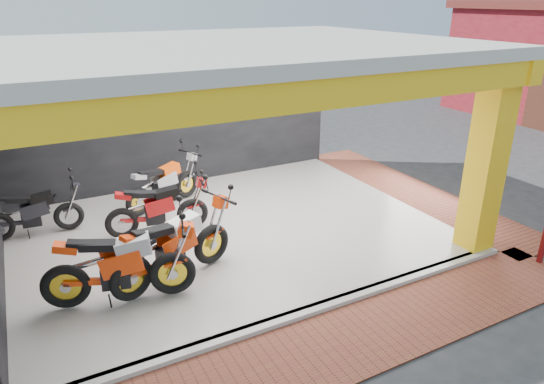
# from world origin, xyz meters

# --- Properties ---
(ground) EXTENTS (80.00, 80.00, 0.00)m
(ground) POSITION_xyz_m (0.00, 0.00, 0.00)
(ground) COLOR #2D2D30
(ground) RESTS_ON ground
(showroom_floor) EXTENTS (8.00, 6.00, 0.10)m
(showroom_floor) POSITION_xyz_m (0.00, 2.00, 0.05)
(showroom_floor) COLOR silver
(showroom_floor) RESTS_ON ground
(showroom_ceiling) EXTENTS (8.40, 6.40, 0.20)m
(showroom_ceiling) POSITION_xyz_m (0.00, 2.00, 3.60)
(showroom_ceiling) COLOR beige
(showroom_ceiling) RESTS_ON corner_column
(back_wall) EXTENTS (8.20, 0.20, 3.50)m
(back_wall) POSITION_xyz_m (0.00, 5.10, 1.75)
(back_wall) COLOR black
(back_wall) RESTS_ON ground
(corner_column) EXTENTS (0.50, 0.50, 3.50)m
(corner_column) POSITION_xyz_m (3.75, -0.75, 1.75)
(corner_column) COLOR yellow
(corner_column) RESTS_ON ground
(header_beam_front) EXTENTS (8.40, 0.30, 0.40)m
(header_beam_front) POSITION_xyz_m (0.00, -1.00, 3.30)
(header_beam_front) COLOR yellow
(header_beam_front) RESTS_ON corner_column
(header_beam_right) EXTENTS (0.30, 6.40, 0.40)m
(header_beam_right) POSITION_xyz_m (4.00, 2.00, 3.30)
(header_beam_right) COLOR yellow
(header_beam_right) RESTS_ON corner_column
(floor_kerb) EXTENTS (8.00, 0.20, 0.10)m
(floor_kerb) POSITION_xyz_m (0.00, -1.02, 0.05)
(floor_kerb) COLOR silver
(floor_kerb) RESTS_ON ground
(paver_front) EXTENTS (9.00, 1.40, 0.03)m
(paver_front) POSITION_xyz_m (0.00, -1.80, 0.01)
(paver_front) COLOR brown
(paver_front) RESTS_ON ground
(paver_right) EXTENTS (1.40, 7.00, 0.03)m
(paver_right) POSITION_xyz_m (4.80, 2.00, 0.01)
(paver_right) COLOR brown
(paver_right) RESTS_ON ground
(moto_hero) EXTENTS (2.52, 1.55, 1.45)m
(moto_hero) POSITION_xyz_m (-0.80, 0.89, 0.82)
(moto_hero) COLOR red
(moto_hero) RESTS_ON showroom_floor
(moto_row_a) EXTENTS (2.52, 1.44, 1.45)m
(moto_row_a) POSITION_xyz_m (-1.67, 0.29, 0.82)
(moto_row_a) COLOR #F5390A
(moto_row_a) RESTS_ON showroom_floor
(moto_row_b) EXTENTS (2.17, 1.06, 1.27)m
(moto_row_b) POSITION_xyz_m (-0.63, 2.36, 0.74)
(moto_row_b) COLOR #AD1214
(moto_row_b) RESTS_ON showroom_floor
(moto_row_c) EXTENTS (2.18, 1.48, 1.25)m
(moto_row_c) POSITION_xyz_m (-0.20, 3.96, 0.72)
(moto_row_c) COLOR #9B9DA2
(moto_row_c) RESTS_ON showroom_floor
(moto_row_d) EXTENTS (1.95, 0.84, 1.16)m
(moto_row_d) POSITION_xyz_m (-2.80, 3.44, 0.68)
(moto_row_d) COLOR black
(moto_row_d) RESTS_ON showroom_floor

